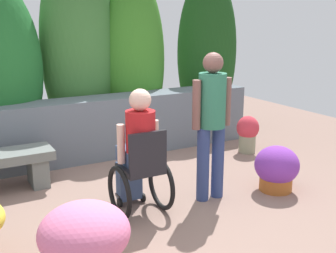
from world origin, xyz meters
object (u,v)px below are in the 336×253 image
person_standing_companion (212,117)px  flower_pot_small_foreground (248,132)px  flower_pot_red_accent (85,238)px  person_in_wheelchair (139,156)px  flower_pot_purple_near (277,169)px

person_standing_companion → flower_pot_small_foreground: bearing=32.9°
person_standing_companion → flower_pot_red_accent: size_ratio=2.32×
person_in_wheelchair → flower_pot_small_foreground: (2.32, 1.08, -0.31)m
flower_pot_red_accent → flower_pot_small_foreground: flower_pot_red_accent is taller
person_standing_companion → flower_pot_purple_near: person_standing_companion is taller
person_standing_companion → flower_pot_small_foreground: person_standing_companion is taller
person_in_wheelchair → flower_pot_small_foreground: bearing=29.2°
person_standing_companion → flower_pot_purple_near: (0.82, -0.19, -0.68)m
flower_pot_purple_near → flower_pot_small_foreground: size_ratio=0.96×
flower_pot_red_accent → flower_pot_purple_near: bearing=13.6°
person_standing_companion → person_in_wheelchair: bearing=171.3°
person_in_wheelchair → flower_pot_purple_near: person_in_wheelchair is taller
flower_pot_red_accent → flower_pot_small_foreground: (3.19, 1.94, -0.04)m
person_in_wheelchair → person_standing_companion: 0.92m
person_in_wheelchair → person_standing_companion: size_ratio=0.81×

